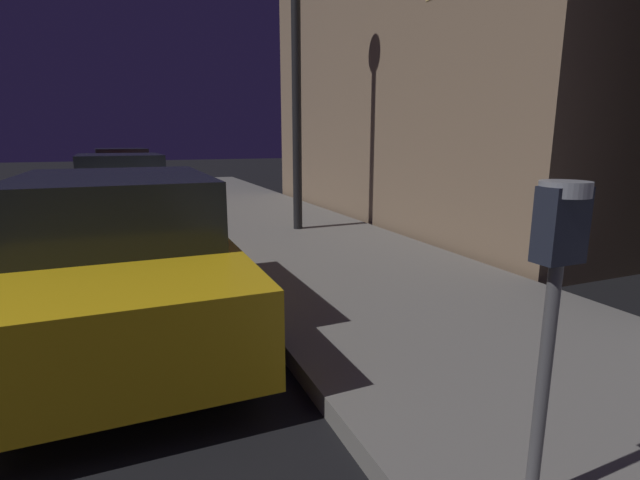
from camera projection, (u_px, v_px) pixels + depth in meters
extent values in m
cube|color=slate|center=(551.00, 381.00, 3.26)|extent=(3.20, 36.00, 0.15)
cylinder|color=#59595B|center=(542.00, 390.00, 1.95)|extent=(0.06, 0.06, 1.12)
cube|color=#232838|center=(561.00, 225.00, 1.80)|extent=(0.19, 0.11, 0.30)
cylinder|color=#999EA5|center=(565.00, 189.00, 1.77)|extent=(0.19, 0.19, 0.06)
cube|color=black|center=(551.00, 216.00, 1.77)|extent=(0.01, 0.08, 0.11)
cube|color=gold|center=(122.00, 264.00, 4.44)|extent=(1.81, 4.53, 0.64)
cube|color=#1E2328|center=(116.00, 206.00, 4.22)|extent=(1.59, 2.25, 0.56)
cylinder|color=black|center=(40.00, 263.00, 5.42)|extent=(0.22, 0.66, 0.66)
cylinder|color=black|center=(199.00, 249.00, 6.10)|extent=(0.22, 0.66, 0.66)
cylinder|color=black|center=(252.00, 327.00, 3.56)|extent=(0.22, 0.66, 0.66)
cube|color=silver|center=(122.00, 194.00, 10.05)|extent=(2.01, 4.11, 0.64)
cube|color=#1E2328|center=(120.00, 168.00, 9.86)|extent=(1.71, 2.16, 0.56)
cylinder|color=black|center=(78.00, 201.00, 10.83)|extent=(0.24, 0.67, 0.66)
cylinder|color=black|center=(162.00, 197.00, 11.59)|extent=(0.24, 0.67, 0.66)
cylinder|color=black|center=(72.00, 217.00, 8.60)|extent=(0.24, 0.67, 0.66)
cylinder|color=black|center=(176.00, 211.00, 9.37)|extent=(0.24, 0.67, 0.66)
cube|color=maroon|center=(123.00, 173.00, 16.27)|extent=(2.07, 4.40, 0.64)
cube|color=#1E2328|center=(121.00, 157.00, 16.06)|extent=(1.73, 2.32, 0.56)
cylinder|color=black|center=(94.00, 178.00, 17.10)|extent=(0.26, 0.67, 0.66)
cylinder|color=black|center=(147.00, 177.00, 17.89)|extent=(0.26, 0.67, 0.66)
cylinder|color=black|center=(95.00, 185.00, 14.76)|extent=(0.26, 0.67, 0.66)
cylinder|color=black|center=(155.00, 182.00, 15.54)|extent=(0.26, 0.67, 0.66)
cylinder|color=black|center=(297.00, 91.00, 7.94)|extent=(0.16, 0.16, 4.80)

